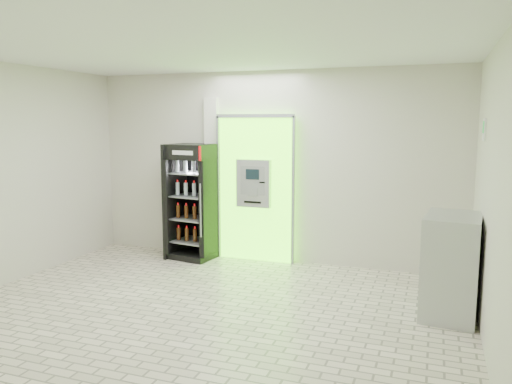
% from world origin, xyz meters
% --- Properties ---
extents(ground, '(6.00, 6.00, 0.00)m').
position_xyz_m(ground, '(0.00, 0.00, 0.00)').
color(ground, beige).
rests_on(ground, ground).
extents(room_shell, '(6.00, 6.00, 6.00)m').
position_xyz_m(room_shell, '(0.00, 0.00, 1.84)').
color(room_shell, beige).
rests_on(room_shell, ground).
extents(atm_assembly, '(1.30, 0.24, 2.33)m').
position_xyz_m(atm_assembly, '(-0.20, 2.41, 1.17)').
color(atm_assembly, '#5FFF18').
rests_on(atm_assembly, ground).
extents(pillar, '(0.22, 0.11, 2.60)m').
position_xyz_m(pillar, '(-0.98, 2.45, 1.30)').
color(pillar, silver).
rests_on(pillar, ground).
extents(beverage_cooler, '(0.78, 0.73, 1.86)m').
position_xyz_m(beverage_cooler, '(-1.20, 2.19, 0.89)').
color(beverage_cooler, black).
rests_on(beverage_cooler, ground).
extents(steel_cabinet, '(0.67, 0.93, 1.17)m').
position_xyz_m(steel_cabinet, '(2.70, 0.96, 0.58)').
color(steel_cabinet, '#A9ABB0').
rests_on(steel_cabinet, ground).
extents(exit_sign, '(0.02, 0.22, 0.26)m').
position_xyz_m(exit_sign, '(2.99, 1.40, 2.12)').
color(exit_sign, white).
rests_on(exit_sign, room_shell).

